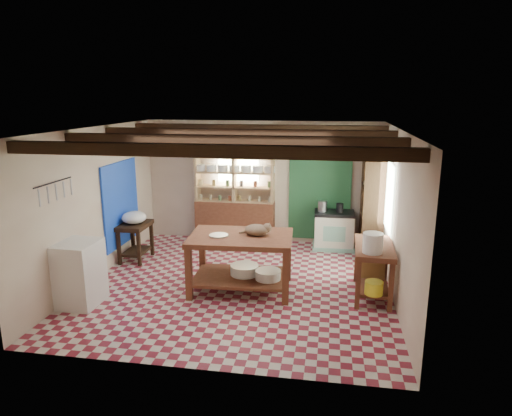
% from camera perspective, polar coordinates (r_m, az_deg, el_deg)
% --- Properties ---
extents(floor, '(5.00, 5.00, 0.02)m').
position_cam_1_polar(floor, '(7.83, -2.17, -9.58)').
color(floor, maroon).
rests_on(floor, ground).
extents(ceiling, '(5.00, 5.00, 0.02)m').
position_cam_1_polar(ceiling, '(7.20, -2.36, 9.85)').
color(ceiling, '#444549').
rests_on(ceiling, wall_back).
extents(wall_back, '(5.00, 0.04, 2.60)m').
position_cam_1_polar(wall_back, '(9.81, 0.68, 3.27)').
color(wall_back, beige).
rests_on(wall_back, floor).
extents(wall_front, '(5.00, 0.04, 2.60)m').
position_cam_1_polar(wall_front, '(5.09, -7.98, -6.99)').
color(wall_front, beige).
rests_on(wall_front, floor).
extents(wall_left, '(0.04, 5.00, 2.60)m').
position_cam_1_polar(wall_left, '(8.27, -19.48, 0.47)').
color(wall_left, beige).
rests_on(wall_left, floor).
extents(wall_right, '(0.04, 5.00, 2.60)m').
position_cam_1_polar(wall_right, '(7.34, 17.24, -1.00)').
color(wall_right, beige).
rests_on(wall_right, floor).
extents(ceiling_beams, '(5.00, 3.80, 0.15)m').
position_cam_1_polar(ceiling_beams, '(7.21, -2.35, 8.89)').
color(ceiling_beams, black).
rests_on(ceiling_beams, ceiling).
extents(blue_wall_patch, '(0.04, 1.40, 1.60)m').
position_cam_1_polar(blue_wall_patch, '(9.08, -16.52, 0.53)').
color(blue_wall_patch, blue).
rests_on(blue_wall_patch, wall_left).
extents(green_wall_patch, '(1.30, 0.04, 2.30)m').
position_cam_1_polar(green_wall_patch, '(9.69, 7.99, 2.69)').
color(green_wall_patch, '#225530').
rests_on(green_wall_patch, wall_back).
extents(window_back, '(0.90, 0.02, 0.80)m').
position_cam_1_polar(window_back, '(9.82, -2.23, 5.63)').
color(window_back, silver).
rests_on(window_back, wall_back).
extents(window_right, '(0.02, 1.30, 1.20)m').
position_cam_1_polar(window_right, '(8.28, 16.27, 1.42)').
color(window_right, silver).
rests_on(window_right, wall_right).
extents(utensil_rail, '(0.06, 0.90, 0.28)m').
position_cam_1_polar(utensil_rail, '(7.14, -23.93, 1.99)').
color(utensil_rail, black).
rests_on(utensil_rail, wall_left).
extents(pot_rack, '(0.86, 0.12, 0.36)m').
position_cam_1_polar(pot_rack, '(9.13, 8.11, 7.92)').
color(pot_rack, black).
rests_on(pot_rack, ceiling).
extents(shelving_unit, '(1.70, 0.34, 2.20)m').
position_cam_1_polar(shelving_unit, '(9.77, -2.68, 2.01)').
color(shelving_unit, tan).
rests_on(shelving_unit, floor).
extents(tall_rack, '(0.40, 0.86, 2.00)m').
position_cam_1_polar(tall_rack, '(9.12, 14.30, 0.08)').
color(tall_rack, black).
rests_on(tall_rack, floor).
extents(work_table, '(1.69, 1.18, 0.93)m').
position_cam_1_polar(work_table, '(7.46, -1.89, -6.86)').
color(work_table, brown).
rests_on(work_table, floor).
extents(stove, '(0.83, 0.57, 0.79)m').
position_cam_1_polar(stove, '(9.58, 9.70, -2.77)').
color(stove, beige).
rests_on(stove, floor).
extents(prep_table, '(0.50, 0.73, 0.73)m').
position_cam_1_polar(prep_table, '(9.12, -14.80, -4.09)').
color(prep_table, black).
rests_on(prep_table, floor).
extents(white_cabinet, '(0.56, 0.67, 0.98)m').
position_cam_1_polar(white_cabinet, '(7.45, -21.15, -7.63)').
color(white_cabinet, white).
rests_on(white_cabinet, floor).
extents(right_counter, '(0.62, 1.19, 0.84)m').
position_cam_1_polar(right_counter, '(7.49, 14.39, -7.59)').
color(right_counter, brown).
rests_on(right_counter, floor).
extents(cat, '(0.45, 0.38, 0.18)m').
position_cam_1_polar(cat, '(7.31, 0.08, -2.75)').
color(cat, '#8F6E53').
rests_on(cat, work_table).
extents(steel_tray, '(0.32, 0.32, 0.02)m').
position_cam_1_polar(steel_tray, '(7.32, -4.69, -3.41)').
color(steel_tray, '#A8A7AF').
rests_on(steel_tray, work_table).
extents(basin_large, '(0.49, 0.49, 0.16)m').
position_cam_1_polar(basin_large, '(7.55, -1.45, -7.71)').
color(basin_large, white).
rests_on(basin_large, work_table).
extents(basin_small, '(0.44, 0.44, 0.14)m').
position_cam_1_polar(basin_small, '(7.38, 1.51, -8.32)').
color(basin_small, white).
rests_on(basin_small, work_table).
extents(kettle_left, '(0.19, 0.19, 0.21)m').
position_cam_1_polar(kettle_left, '(9.44, 8.31, 0.21)').
color(kettle_left, '#A8A7AF').
rests_on(kettle_left, stove).
extents(kettle_right, '(0.15, 0.15, 0.18)m').
position_cam_1_polar(kettle_right, '(9.45, 10.42, 0.04)').
color(kettle_right, black).
rests_on(kettle_right, stove).
extents(enamel_bowl, '(0.47, 0.47, 0.23)m').
position_cam_1_polar(enamel_bowl, '(8.98, -14.99, -1.15)').
color(enamel_bowl, white).
rests_on(enamel_bowl, prep_table).
extents(white_bucket, '(0.31, 0.31, 0.30)m').
position_cam_1_polar(white_bucket, '(6.97, 14.40, -4.26)').
color(white_bucket, white).
rests_on(white_bucket, right_counter).
extents(wicker_basket, '(0.41, 0.33, 0.28)m').
position_cam_1_polar(wicker_basket, '(7.79, 14.26, -7.19)').
color(wicker_basket, '#A37941').
rests_on(wicker_basket, right_counter).
extents(yellow_tub, '(0.28, 0.28, 0.20)m').
position_cam_1_polar(yellow_tub, '(7.11, 14.52, -9.63)').
color(yellow_tub, yellow).
rests_on(yellow_tub, right_counter).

